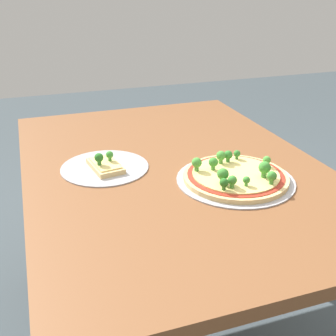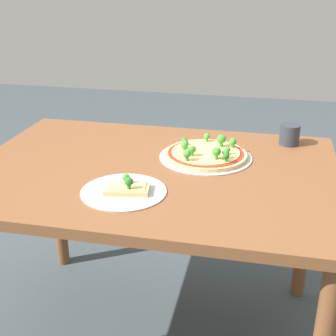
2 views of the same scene
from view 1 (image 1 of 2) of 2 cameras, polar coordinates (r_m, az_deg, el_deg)
dining_table at (r=1.39m, az=0.61°, el=-2.97°), size 1.30×0.92×0.76m
pizza_tray_whole at (r=1.25m, az=9.11°, el=-1.08°), size 0.35×0.35×0.07m
pizza_tray_slice at (r=1.33m, az=-8.54°, el=0.28°), size 0.27×0.27×0.06m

